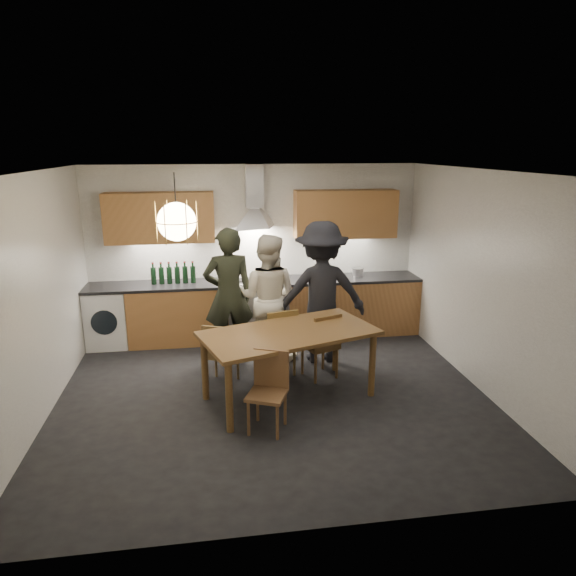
{
  "coord_description": "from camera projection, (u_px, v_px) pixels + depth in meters",
  "views": [
    {
      "loc": [
        -0.65,
        -5.5,
        2.85
      ],
      "look_at": [
        0.24,
        0.4,
        1.2
      ],
      "focal_mm": 32.0,
      "sensor_mm": 36.0,
      "label": 1
    }
  ],
  "objects": [
    {
      "name": "person_right",
      "position": [
        321.0,
        293.0,
        6.88
      ],
      "size": [
        1.25,
        0.73,
        1.92
      ],
      "primitive_type": "imported",
      "rotation": [
        0.0,
        0.0,
        3.13
      ],
      "color": "black",
      "rests_on": "ground"
    },
    {
      "name": "person_left",
      "position": [
        229.0,
        295.0,
        6.89
      ],
      "size": [
        0.71,
        0.5,
        1.84
      ],
      "primitive_type": "imported",
      "rotation": [
        0.0,
        0.0,
        3.23
      ],
      "color": "black",
      "rests_on": "ground"
    },
    {
      "name": "counter_run",
      "position": [
        259.0,
        309.0,
        7.84
      ],
      "size": [
        5.0,
        0.62,
        0.9
      ],
      "color": "#C4864B",
      "rests_on": "ground"
    },
    {
      "name": "chair_back_left",
      "position": [
        220.0,
        351.0,
        6.22
      ],
      "size": [
        0.47,
        0.47,
        0.8
      ],
      "rotation": [
        0.0,
        0.0,
        2.75
      ],
      "color": "brown",
      "rests_on": "ground"
    },
    {
      "name": "mixing_bowl",
      "position": [
        324.0,
        276.0,
        7.83
      ],
      "size": [
        0.34,
        0.34,
        0.07
      ],
      "primitive_type": "imported",
      "rotation": [
        0.0,
        0.0,
        0.16
      ],
      "color": "#B6B6B9",
      "rests_on": "counter_run"
    },
    {
      "name": "person_mid",
      "position": [
        267.0,
        297.0,
        6.98
      ],
      "size": [
        1.02,
        0.92,
        1.74
      ],
      "primitive_type": "imported",
      "rotation": [
        0.0,
        0.0,
        2.77
      ],
      "color": "silver",
      "rests_on": "ground"
    },
    {
      "name": "wall_fixtures",
      "position": [
        255.0,
        215.0,
        7.56
      ],
      "size": [
        4.3,
        0.54,
        1.1
      ],
      "color": "#C0854A",
      "rests_on": "ground"
    },
    {
      "name": "room_shell",
      "position": [
        272.0,
        254.0,
        5.64
      ],
      "size": [
        5.02,
        4.52,
        2.61
      ],
      "color": "white",
      "rests_on": "ground"
    },
    {
      "name": "range_stove",
      "position": [
        257.0,
        310.0,
        7.83
      ],
      "size": [
        0.9,
        0.6,
        0.92
      ],
      "color": "silver",
      "rests_on": "ground"
    },
    {
      "name": "pendant_lamp",
      "position": [
        177.0,
        222.0,
        5.3
      ],
      "size": [
        0.43,
        0.43,
        0.7
      ],
      "color": "black",
      "rests_on": "ground"
    },
    {
      "name": "wine_bottles",
      "position": [
        173.0,
        273.0,
        7.52
      ],
      "size": [
        0.65,
        0.08,
        0.32
      ],
      "color": "black",
      "rests_on": "counter_run"
    },
    {
      "name": "chair_front",
      "position": [
        269.0,
        385.0,
        5.29
      ],
      "size": [
        0.49,
        0.49,
        0.83
      ],
      "rotation": [
        0.0,
        0.0,
        -0.4
      ],
      "color": "brown",
      "rests_on": "ground"
    },
    {
      "name": "stock_pot",
      "position": [
        358.0,
        272.0,
        7.97
      ],
      "size": [
        0.19,
        0.19,
        0.12
      ],
      "primitive_type": "cylinder",
      "rotation": [
        0.0,
        0.0,
        0.08
      ],
      "color": "silver",
      "rests_on": "counter_run"
    },
    {
      "name": "dining_table",
      "position": [
        289.0,
        339.0,
        5.85
      ],
      "size": [
        2.15,
        1.53,
        0.82
      ],
      "rotation": [
        0.0,
        0.0,
        0.32
      ],
      "color": "brown",
      "rests_on": "ground"
    },
    {
      "name": "ground",
      "position": [
        273.0,
        395.0,
        6.1
      ],
      "size": [
        5.0,
        5.0,
        0.0
      ],
      "primitive_type": "plane",
      "color": "black",
      "rests_on": "ground"
    },
    {
      "name": "chair_back_mid",
      "position": [
        280.0,
        338.0,
        6.5
      ],
      "size": [
        0.48,
        0.48,
        0.89
      ],
      "rotation": [
        0.0,
        0.0,
        3.36
      ],
      "color": "brown",
      "rests_on": "ground"
    },
    {
      "name": "chair_back_right",
      "position": [
        323.0,
        342.0,
        6.4
      ],
      "size": [
        0.5,
        0.5,
        0.87
      ],
      "rotation": [
        0.0,
        0.0,
        3.5
      ],
      "color": "brown",
      "rests_on": "ground"
    }
  ]
}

